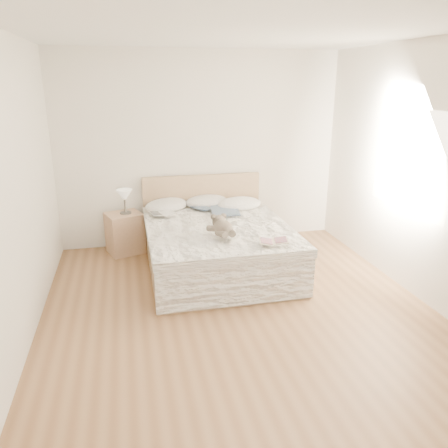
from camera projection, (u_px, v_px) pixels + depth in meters
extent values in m
cube|color=brown|center=(240.00, 312.00, 4.52)|extent=(4.00, 4.50, 0.00)
cube|color=white|center=(243.00, 28.00, 3.68)|extent=(4.00, 4.50, 0.00)
cube|color=white|center=(201.00, 150.00, 6.18)|extent=(4.00, 0.02, 2.70)
cube|color=white|center=(367.00, 292.00, 2.01)|extent=(4.00, 0.02, 2.70)
cube|color=white|center=(13.00, 196.00, 3.68)|extent=(0.02, 4.50, 2.70)
cube|color=white|center=(428.00, 175.00, 4.52)|extent=(0.02, 4.50, 2.70)
cube|color=white|center=(410.00, 161.00, 4.76)|extent=(0.02, 1.30, 1.10)
cube|color=tan|center=(217.00, 261.00, 5.55)|extent=(1.68, 2.08, 0.20)
cube|color=white|center=(217.00, 242.00, 5.48)|extent=(1.60, 2.00, 0.30)
cube|color=white|center=(218.00, 229.00, 5.37)|extent=(1.72, 2.05, 0.10)
cube|color=tan|center=(202.00, 208.00, 6.39)|extent=(1.70, 0.06, 1.00)
cube|color=tan|center=(125.00, 233.00, 6.03)|extent=(0.56, 0.52, 0.56)
cylinder|color=#45413C|center=(126.00, 213.00, 5.94)|extent=(0.15, 0.15, 0.02)
cylinder|color=#454039|center=(125.00, 205.00, 5.91)|extent=(0.03, 0.03, 0.21)
cone|color=white|center=(124.00, 195.00, 5.86)|extent=(0.22, 0.22, 0.15)
ellipsoid|color=silver|center=(166.00, 205.00, 6.03)|extent=(0.77, 0.70, 0.19)
ellipsoid|color=silver|center=(206.00, 202.00, 6.22)|extent=(0.70, 0.55, 0.19)
ellipsoid|color=white|center=(239.00, 204.00, 6.11)|extent=(0.68, 0.52, 0.19)
cube|color=silver|center=(162.00, 214.00, 5.69)|extent=(0.35, 0.28, 0.02)
cube|color=beige|center=(274.00, 242.00, 4.70)|extent=(0.37, 0.29, 0.02)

